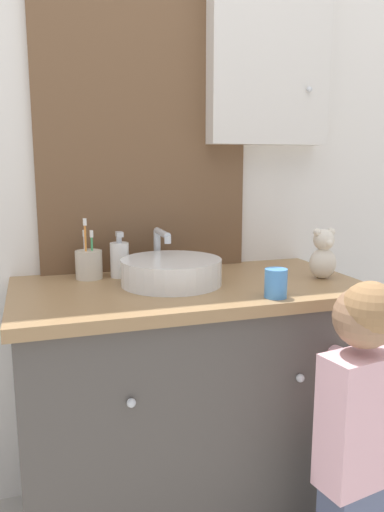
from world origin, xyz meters
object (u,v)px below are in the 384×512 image
soap_dispenser (120,259)px  sink_basin (171,270)px  teddy_bear (323,255)px  toothbrush_holder (89,264)px  child_figure (358,418)px  drinking_cup (276,283)px

soap_dispenser → sink_basin: bearing=-46.1°
teddy_bear → toothbrush_holder: bearing=162.2°
child_figure → toothbrush_holder: bearing=134.7°
drinking_cup → child_figure: bearing=-58.0°
toothbrush_holder → drinking_cup: size_ratio=2.41×
toothbrush_holder → soap_dispenser: toothbrush_holder is taller
sink_basin → teddy_bear: size_ratio=2.18×
toothbrush_holder → teddy_bear: 0.77m
toothbrush_holder → soap_dispenser: bearing=-6.4°
child_figure → drinking_cup: size_ratio=10.93×
child_figure → teddy_bear: 0.54m
child_figure → teddy_bear: (0.12, 0.38, 0.36)m
teddy_bear → drinking_cup: size_ratio=2.02×
sink_basin → soap_dispenser: sink_basin is taller
sink_basin → soap_dispenser: 0.20m
sink_basin → child_figure: sink_basin is taller
child_figure → soap_dispenser: bearing=130.1°
toothbrush_holder → drinking_cup: (0.48, -0.40, -0.01)m
soap_dispenser → child_figure: soap_dispenser is taller
sink_basin → child_figure: size_ratio=0.40×
sink_basin → teddy_bear: bearing=-9.3°
soap_dispenser → child_figure: 0.86m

